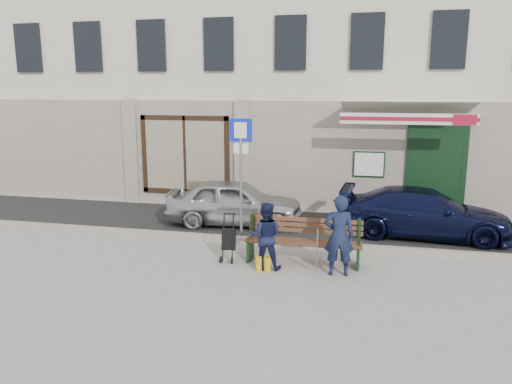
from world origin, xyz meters
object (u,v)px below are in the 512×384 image
(stroller, at_px, (229,240))
(bench, at_px, (301,241))
(man, at_px, (339,236))
(woman, at_px, (265,236))
(car_silver, at_px, (234,202))
(parking_sign, at_px, (241,159))
(car_navy, at_px, (425,213))

(stroller, bearing_deg, bench, 0.34)
(man, distance_m, woman, 1.45)
(car_silver, relative_size, man, 2.26)
(man, bearing_deg, stroller, -15.29)
(car_silver, xyz_separation_m, stroller, (0.62, -2.74, -0.17))
(bench, bearing_deg, car_silver, 129.76)
(parking_sign, bearing_deg, car_silver, 113.20)
(parking_sign, height_order, woman, parking_sign)
(man, height_order, stroller, man)
(bench, bearing_deg, stroller, -172.71)
(parking_sign, height_order, stroller, parking_sign)
(man, bearing_deg, car_silver, -53.52)
(car_silver, relative_size, bench, 1.49)
(man, bearing_deg, bench, -40.54)
(car_navy, bearing_deg, bench, 136.87)
(bench, distance_m, woman, 0.85)
(car_navy, bearing_deg, stroller, 126.60)
(bench, distance_m, stroller, 1.52)
(car_navy, xyz_separation_m, woman, (-3.34, -3.03, 0.09))
(parking_sign, height_order, man, parking_sign)
(car_navy, height_order, man, man)
(car_silver, relative_size, parking_sign, 1.25)
(car_navy, height_order, parking_sign, parking_sign)
(car_silver, height_order, man, man)
(bench, xyz_separation_m, man, (0.80, -0.53, 0.34))
(woman, relative_size, stroller, 1.38)
(car_silver, relative_size, stroller, 3.63)
(parking_sign, relative_size, woman, 2.11)
(car_navy, relative_size, parking_sign, 1.41)
(car_navy, relative_size, stroller, 4.10)
(car_navy, distance_m, parking_sign, 4.67)
(bench, relative_size, man, 1.51)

